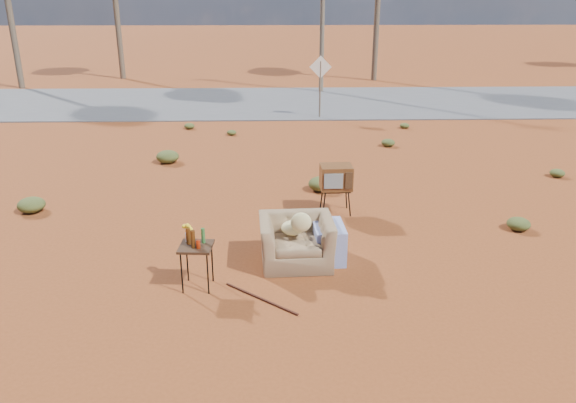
{
  "coord_description": "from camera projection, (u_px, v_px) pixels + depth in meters",
  "views": [
    {
      "loc": [
        -0.19,
        -7.96,
        4.3
      ],
      "look_at": [
        0.07,
        1.33,
        0.8
      ],
      "focal_mm": 35.0,
      "sensor_mm": 36.0,
      "label": 1
    }
  ],
  "objects": [
    {
      "name": "ground",
      "position": [
        286.0,
        278.0,
        8.97
      ],
      "size": [
        140.0,
        140.0,
        0.0
      ],
      "primitive_type": "plane",
      "color": "brown",
      "rests_on": "ground"
    },
    {
      "name": "side_table",
      "position": [
        194.0,
        243.0,
        8.46
      ],
      "size": [
        0.53,
        0.53,
        1.0
      ],
      "rotation": [
        0.0,
        0.0,
        -0.07
      ],
      "color": "#351F13",
      "rests_on": "ground"
    },
    {
      "name": "highway",
      "position": [
        277.0,
        102.0,
        23.0
      ],
      "size": [
        140.0,
        7.0,
        0.04
      ],
      "primitive_type": "cube",
      "color": "#565659",
      "rests_on": "ground"
    },
    {
      "name": "tv_unit",
      "position": [
        336.0,
        178.0,
        11.33
      ],
      "size": [
        0.65,
        0.53,
        1.01
      ],
      "rotation": [
        0.0,
        0.0,
        0.03
      ],
      "color": "black",
      "rests_on": "ground"
    },
    {
      "name": "road_sign",
      "position": [
        320.0,
        76.0,
        19.7
      ],
      "size": [
        0.78,
        0.06,
        2.19
      ],
      "color": "brown",
      "rests_on": "ground"
    },
    {
      "name": "armchair",
      "position": [
        302.0,
        235.0,
        9.32
      ],
      "size": [
        1.45,
        0.97,
        1.06
      ],
      "rotation": [
        0.0,
        0.0,
        0.05
      ],
      "color": "olive",
      "rests_on": "ground"
    },
    {
      "name": "scrub_patch",
      "position": [
        246.0,
        182.0,
        13.02
      ],
      "size": [
        17.49,
        8.07,
        0.33
      ],
      "color": "#474E22",
      "rests_on": "ground"
    },
    {
      "name": "rusty_bar",
      "position": [
        261.0,
        298.0,
        8.33
      ],
      "size": [
        1.09,
        0.95,
        0.04
      ],
      "primitive_type": "cylinder",
      "rotation": [
        0.0,
        1.57,
        -0.71
      ],
      "color": "#471B13",
      "rests_on": "ground"
    }
  ]
}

